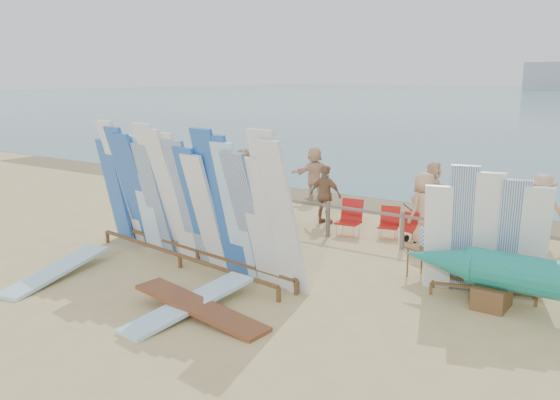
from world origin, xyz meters
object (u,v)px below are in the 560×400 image
Objects in this scene: beachgoer_9 at (541,209)px; flat_board_b at (190,312)px; vendor_table at (427,263)px; beachgoer_8 at (521,219)px; beachgoer_6 at (424,208)px; beach_chair_right at (389,229)px; beachgoer_2 at (244,178)px; flat_board_a at (57,277)px; side_surfboard_rack at (486,238)px; stroller at (420,225)px; beachgoer_extra_1 at (268,169)px; flat_board_c at (200,317)px; beachgoer_11 at (314,173)px; beach_chair_left at (349,225)px; main_surfboard_rack at (187,203)px; beachgoer_5 at (433,189)px; beachgoer_4 at (326,195)px.

flat_board_b is at bearing 41.46° from beachgoer_9.
beachgoer_8 is at bearing 88.16° from vendor_table.
beachgoer_6 is at bearing 135.59° from vendor_table.
beachgoer_2 is at bearing 158.04° from beach_chair_right.
flat_board_a is 1.48× the size of beachgoer_2.
side_surfboard_rack is at bearing 46.90° from flat_board_b.
beachgoer_6 is (0.12, -0.16, 0.48)m from stroller.
beachgoer_extra_1 is 1.02× the size of beachgoer_6.
beach_chair_right is at bearing 87.47° from flat_board_b.
flat_board_c is at bearing -99.04° from vendor_table.
flat_board_a is 1.56× the size of beachgoer_11.
beachgoer_9 reaches higher than beach_chair_right.
beach_chair_left is at bearing 133.99° from side_surfboard_rack.
side_surfboard_rack is at bearing 71.88° from beachgoer_11.
main_surfboard_rack is 7.90m from beachgoer_5.
beach_chair_left is (-2.89, 2.14, -0.08)m from vendor_table.
main_surfboard_rack reaches higher than vendor_table.
beachgoer_4 is 0.91× the size of beachgoer_8.
beachgoer_2 reaches higher than beachgoer_6.
beachgoer_8 reaches higher than beachgoer_11.
beachgoer_4 is 0.92× the size of beachgoer_6.
beachgoer_6 is (1.85, 0.30, 0.61)m from beach_chair_left.
flat_board_a is at bearing 160.27° from beachgoer_extra_1.
side_surfboard_rack is 8.40m from flat_board_a.
side_surfboard_rack is at bearing 24.83° from main_surfboard_rack.
stroller reaches higher than beach_chair_right.
flat_board_a is at bearing 72.62° from beachgoer_4.
flat_board_c is at bearing -4.86° from flat_board_b.
beachgoer_extra_1 is 2.19m from beachgoer_2.
beach_chair_left reaches higher than beach_chair_right.
side_surfboard_rack is 4.86m from beach_chair_left.
beachgoer_2 is at bearing 124.58° from main_surfboard_rack.
beachgoer_6 reaches higher than beach_chair_right.
beachgoer_11 is 2.60m from beachgoer_2.
flat_board_b is (-2.72, -3.93, -0.34)m from vendor_table.
vendor_table is at bearing -66.45° from beach_chair_right.
flat_board_b is 10.06m from beachgoer_11.
beachgoer_5 is at bearing 74.35° from beach_chair_right.
beach_chair_right reaches higher than flat_board_b.
main_surfboard_rack is 6.81× the size of beach_chair_left.
beachgoer_2 is (0.60, -2.11, 0.02)m from beachgoer_extra_1.
beach_chair_right is at bearing 132.04° from beachgoer_5.
beachgoer_11 is at bearing 75.06° from flat_board_a.
beachgoer_8 is at bearing 177.41° from beachgoer_4.
main_surfboard_rack is 6.14× the size of stroller.
flat_board_c is 6.50m from beach_chair_right.
beachgoer_4 reaches higher than flat_board_b.
beachgoer_8 reaches higher than beachgoer_4.
vendor_table is 1.34× the size of beach_chair_right.
flat_board_c is (3.75, 0.14, 0.00)m from flat_board_a.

